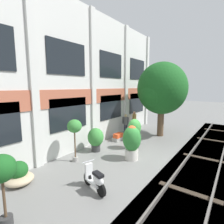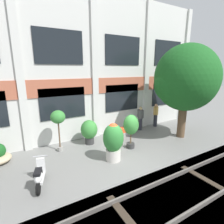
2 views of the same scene
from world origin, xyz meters
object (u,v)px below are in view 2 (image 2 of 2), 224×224
at_px(potted_plant_tall_urn, 58,119).
at_px(scooter_near_curb, 40,176).
at_px(resident_by_doorway, 156,114).
at_px(potted_plant_glazed_jar, 89,131).
at_px(potted_plant_fluted_column, 113,140).
at_px(potted_plant_square_trough, 124,132).
at_px(resident_watching_tracks, 140,118).
at_px(broadleaf_tree, 186,80).
at_px(potted_plant_terracotta_small, 131,126).

height_order(potted_plant_tall_urn, scooter_near_curb, potted_plant_tall_urn).
bearing_deg(resident_by_doorway, potted_plant_tall_urn, -109.83).
relative_size(potted_plant_glazed_jar, potted_plant_fluted_column, 0.77).
relative_size(potted_plant_square_trough, scooter_near_curb, 0.60).
relative_size(potted_plant_tall_urn, potted_plant_square_trough, 2.62).
height_order(resident_by_doorway, resident_watching_tracks, resident_by_doorway).
bearing_deg(potted_plant_fluted_column, broadleaf_tree, 4.46).
relative_size(potted_plant_glazed_jar, potted_plant_square_trough, 1.68).
bearing_deg(scooter_near_curb, potted_plant_glazed_jar, -32.67).
distance_m(potted_plant_glazed_jar, resident_watching_tracks, 3.91).
bearing_deg(scooter_near_curb, potted_plant_terracotta_small, -61.69).
distance_m(potted_plant_square_trough, scooter_near_curb, 5.95).
xyz_separation_m(potted_plant_tall_urn, potted_plant_terracotta_small, (3.32, -1.49, -0.49)).
relative_size(broadleaf_tree, resident_by_doorway, 3.28).
distance_m(scooter_near_curb, resident_by_doorway, 8.81).
bearing_deg(resident_watching_tracks, potted_plant_tall_urn, -8.99).
relative_size(broadleaf_tree, potted_plant_glazed_jar, 4.01).
distance_m(potted_plant_terracotta_small, potted_plant_square_trough, 2.03).
relative_size(potted_plant_glazed_jar, scooter_near_curb, 1.01).
height_order(potted_plant_fluted_column, resident_by_doorway, potted_plant_fluted_column).
relative_size(broadleaf_tree, potted_plant_fluted_column, 3.10).
height_order(potted_plant_tall_urn, resident_watching_tracks, potted_plant_tall_urn).
height_order(broadleaf_tree, potted_plant_fluted_column, broadleaf_tree).
relative_size(broadleaf_tree, potted_plant_square_trough, 6.73).
distance_m(potted_plant_fluted_column, resident_by_doorway, 5.74).
xyz_separation_m(potted_plant_square_trough, scooter_near_curb, (-5.34, -2.61, 0.19)).
bearing_deg(potted_plant_tall_urn, potted_plant_glazed_jar, 3.23).
relative_size(potted_plant_tall_urn, resident_by_doorway, 1.28).
bearing_deg(potted_plant_square_trough, potted_plant_terracotta_small, -113.51).
bearing_deg(resident_watching_tracks, potted_plant_square_trough, -1.78).
height_order(broadleaf_tree, resident_watching_tracks, broadleaf_tree).
bearing_deg(scooter_near_curb, potted_plant_tall_urn, -11.53).
xyz_separation_m(broadleaf_tree, potted_plant_glazed_jar, (-5.29, 1.83, -2.69)).
bearing_deg(potted_plant_square_trough, broadleaf_tree, -33.10).
bearing_deg(resident_by_doorway, potted_plant_glazed_jar, -109.50).
height_order(potted_plant_tall_urn, potted_plant_terracotta_small, potted_plant_tall_urn).
distance_m(potted_plant_glazed_jar, potted_plant_square_trough, 2.45).
relative_size(potted_plant_tall_urn, scooter_near_curb, 1.58).
height_order(potted_plant_glazed_jar, potted_plant_terracotta_small, potted_plant_terracotta_small).
height_order(potted_plant_glazed_jar, resident_by_doorway, resident_by_doorway).
bearing_deg(broadleaf_tree, potted_plant_tall_urn, 165.92).
xyz_separation_m(potted_plant_square_trough, resident_by_doorway, (2.94, 0.38, 0.65)).
bearing_deg(broadleaf_tree, scooter_near_curb, -174.97).
height_order(broadleaf_tree, potted_plant_glazed_jar, broadleaf_tree).
bearing_deg(potted_plant_fluted_column, scooter_near_curb, -174.07).
distance_m(resident_by_doorway, resident_watching_tracks, 1.44).
xyz_separation_m(potted_plant_glazed_jar, potted_plant_terracotta_small, (1.67, -1.58, 0.43)).
relative_size(potted_plant_fluted_column, resident_by_doorway, 1.06).
relative_size(broadleaf_tree, scooter_near_curb, 4.05).
relative_size(broadleaf_tree, potted_plant_tall_urn, 2.57).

